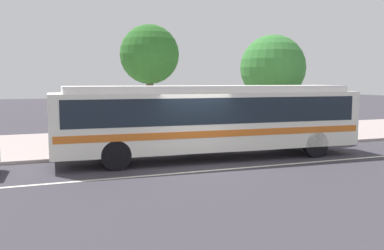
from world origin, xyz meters
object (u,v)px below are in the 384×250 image
street_tree_near_stop (150,55)px  street_tree_mid_block (273,68)px  pedestrian_waiting_near_sign (265,118)px  bus_stop_sign (270,108)px  transit_bus (210,116)px

street_tree_near_stop → street_tree_mid_block: street_tree_near_stop is taller
pedestrian_waiting_near_sign → bus_stop_sign: size_ratio=0.69×
pedestrian_waiting_near_sign → street_tree_mid_block: bearing=34.1°
bus_stop_sign → transit_bus: bearing=-152.4°
transit_bus → street_tree_near_stop: street_tree_near_stop is taller
transit_bus → pedestrian_waiting_near_sign: bearing=37.5°
bus_stop_sign → street_tree_mid_block: size_ratio=0.49×
transit_bus → bus_stop_sign: (3.87, 2.02, 0.11)m
bus_stop_sign → street_tree_near_stop: (-5.13, 1.91, 2.36)m
transit_bus → street_tree_near_stop: (-1.27, 3.94, 2.47)m
pedestrian_waiting_near_sign → bus_stop_sign: bus_stop_sign is taller
street_tree_near_stop → transit_bus: bearing=-72.2°
bus_stop_sign → street_tree_mid_block: street_tree_mid_block is taller
bus_stop_sign → pedestrian_waiting_near_sign: bearing=69.7°
pedestrian_waiting_near_sign → street_tree_near_stop: bearing=174.0°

